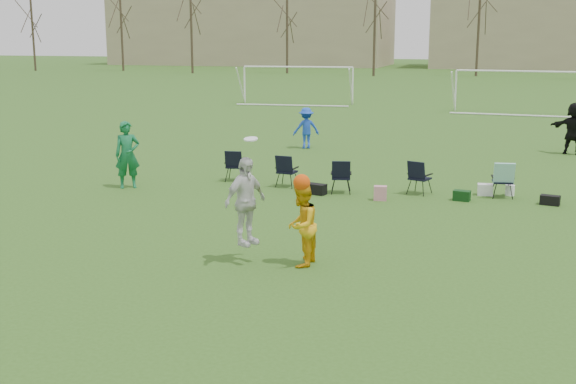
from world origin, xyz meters
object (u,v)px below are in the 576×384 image
(fielder_black, at_px, (574,128))
(center_contest, at_px, (274,213))
(fielder_green_near, at_px, (127,155))
(fielder_blue, at_px, (306,128))
(goal_left, at_px, (298,74))
(goal_mid, at_px, (520,80))

(fielder_black, xyz_separation_m, center_contest, (-6.75, -16.15, 0.06))
(fielder_green_near, xyz_separation_m, fielder_blue, (3.03, 8.92, -0.18))
(fielder_green_near, height_order, goal_left, goal_left)
(fielder_green_near, bearing_deg, goal_left, 61.46)
(fielder_green_near, relative_size, fielder_black, 1.01)
(center_contest, height_order, goal_mid, center_contest)
(fielder_green_near, height_order, goal_mid, goal_mid)
(fielder_green_near, distance_m, fielder_blue, 9.42)
(fielder_blue, distance_m, goal_mid, 18.71)
(fielder_blue, bearing_deg, goal_mid, -144.20)
(fielder_black, relative_size, goal_left, 0.27)
(goal_left, xyz_separation_m, goal_mid, (14.00, -2.00, 0.00))
(fielder_black, xyz_separation_m, goal_mid, (-1.79, 15.24, 0.94))
(fielder_black, relative_size, center_contest, 0.78)
(fielder_black, height_order, goal_left, goal_left)
(fielder_green_near, bearing_deg, center_contest, -76.02)
(center_contest, xyz_separation_m, goal_mid, (4.96, 31.39, 0.88))
(fielder_blue, xyz_separation_m, center_contest, (3.35, -14.66, 0.23))
(center_contest, bearing_deg, fielder_blue, 102.87)
(fielder_blue, height_order, center_contest, center_contest)
(goal_left, bearing_deg, fielder_blue, -78.12)
(fielder_green_near, distance_m, goal_left, 27.79)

